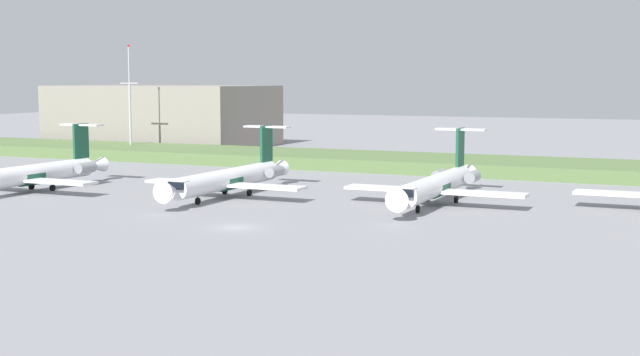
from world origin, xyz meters
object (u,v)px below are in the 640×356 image
object	(u,v)px
regional_jet_third	(230,178)
regional_jet_second	(32,174)
regional_jet_fourth	(438,184)
antenna_mast	(130,110)

from	to	relation	value
regional_jet_third	regional_jet_second	bearing A→B (deg)	-166.47
regional_jet_second	regional_jet_third	distance (m)	28.54
regional_jet_second	regional_jet_third	size ratio (longest dim) A/B	1.00
regional_jet_second	regional_jet_fourth	world-z (taller)	same
regional_jet_third	regional_jet_fourth	world-z (taller)	same
regional_jet_second	antenna_mast	bearing A→B (deg)	113.30
regional_jet_third	antenna_mast	world-z (taller)	antenna_mast
regional_jet_third	regional_jet_fourth	size ratio (longest dim) A/B	1.00
regional_jet_second	regional_jet_third	bearing A→B (deg)	13.53
antenna_mast	regional_jet_third	bearing A→B (deg)	-42.80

